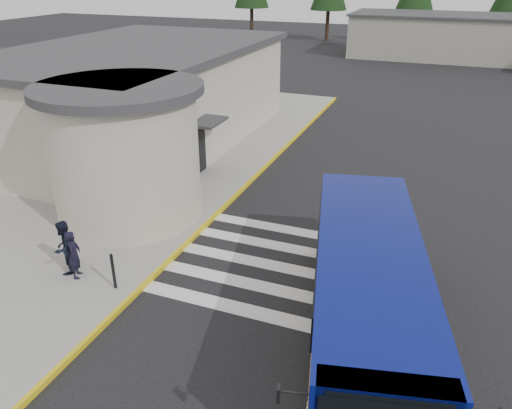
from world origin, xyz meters
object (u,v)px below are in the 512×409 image
(transit_bus, at_px, (366,298))
(pedestrian_b, at_px, (64,248))
(pedestrian_a, at_px, (74,254))
(bollard, at_px, (113,271))

(transit_bus, distance_m, pedestrian_b, 8.83)
(pedestrian_a, bearing_deg, transit_bus, -113.92)
(transit_bus, relative_size, pedestrian_a, 6.47)
(pedestrian_a, bearing_deg, pedestrian_b, 50.82)
(transit_bus, bearing_deg, bollard, 171.33)
(transit_bus, xyz_separation_m, pedestrian_b, (-8.82, -0.36, -0.29))
(pedestrian_b, relative_size, bollard, 1.52)
(transit_bus, bearing_deg, pedestrian_a, 170.01)
(transit_bus, relative_size, pedestrian_b, 5.79)
(pedestrian_a, height_order, bollard, pedestrian_a)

